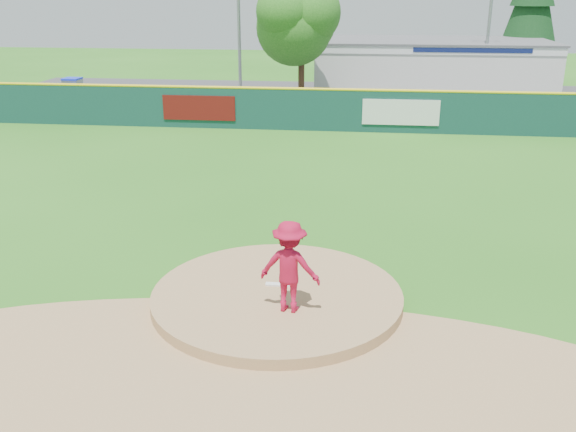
# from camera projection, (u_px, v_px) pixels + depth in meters

# --- Properties ---
(ground) EXTENTS (120.00, 120.00, 0.00)m
(ground) POSITION_uv_depth(u_px,v_px,m) (277.00, 302.00, 14.15)
(ground) COLOR #286B19
(ground) RESTS_ON ground
(pitchers_mound) EXTENTS (5.50, 5.50, 0.50)m
(pitchers_mound) POSITION_uv_depth(u_px,v_px,m) (277.00, 302.00, 14.15)
(pitchers_mound) COLOR #9E774C
(pitchers_mound) RESTS_ON ground
(pitching_rubber) EXTENTS (0.60, 0.15, 0.04)m
(pitching_rubber) POSITION_uv_depth(u_px,v_px,m) (279.00, 285.00, 14.34)
(pitching_rubber) COLOR white
(pitching_rubber) RESTS_ON pitchers_mound
(infield_dirt_arc) EXTENTS (15.40, 15.40, 0.01)m
(infield_dirt_arc) POSITION_uv_depth(u_px,v_px,m) (254.00, 379.00, 11.34)
(infield_dirt_arc) COLOR #9E774C
(infield_dirt_arc) RESTS_ON ground
(parking_lot) EXTENTS (44.00, 16.00, 0.02)m
(parking_lot) POSITION_uv_depth(u_px,v_px,m) (337.00, 100.00, 39.39)
(parking_lot) COLOR #38383A
(parking_lot) RESTS_ON ground
(pitcher) EXTENTS (1.34, 0.89, 1.93)m
(pitcher) POSITION_uv_depth(u_px,v_px,m) (290.00, 267.00, 12.96)
(pitcher) COLOR #A80E30
(pitcher) RESTS_ON pitchers_mound
(van) EXTENTS (5.73, 3.81, 1.46)m
(van) POSITION_uv_depth(u_px,v_px,m) (380.00, 105.00, 33.60)
(van) COLOR silver
(van) RESTS_ON parking_lot
(pool_building_grp) EXTENTS (15.20, 8.20, 3.31)m
(pool_building_grp) POSITION_uv_depth(u_px,v_px,m) (431.00, 65.00, 42.83)
(pool_building_grp) COLOR silver
(pool_building_grp) RESTS_ON ground
(fence_banners) EXTENTS (13.35, 0.04, 1.20)m
(fence_banners) POSITION_uv_depth(u_px,v_px,m) (298.00, 110.00, 30.73)
(fence_banners) COLOR #5C0F0D
(fence_banners) RESTS_ON ground
(playground_slide) EXTENTS (0.96, 2.72, 1.50)m
(playground_slide) POSITION_uv_depth(u_px,v_px,m) (73.00, 91.00, 38.17)
(playground_slide) COLOR #1B34ED
(playground_slide) RESTS_ON ground
(outfield_fence) EXTENTS (40.00, 0.14, 2.07)m
(outfield_fence) POSITION_uv_depth(u_px,v_px,m) (328.00, 109.00, 30.61)
(outfield_fence) COLOR #123A35
(outfield_fence) RESTS_ON ground
(deciduous_tree) EXTENTS (5.60, 5.60, 7.36)m
(deciduous_tree) POSITION_uv_depth(u_px,v_px,m) (302.00, 25.00, 36.22)
(deciduous_tree) COLOR #382314
(deciduous_tree) RESTS_ON ground
(conifer_tree) EXTENTS (4.40, 4.40, 9.50)m
(conifer_tree) POSITION_uv_depth(u_px,v_px,m) (532.00, 3.00, 44.48)
(conifer_tree) COLOR #382314
(conifer_tree) RESTS_ON ground
(light_pole_right) EXTENTS (1.75, 0.25, 10.00)m
(light_pole_right) POSITION_uv_depth(u_px,v_px,m) (491.00, 5.00, 38.39)
(light_pole_right) COLOR gray
(light_pole_right) RESTS_ON ground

